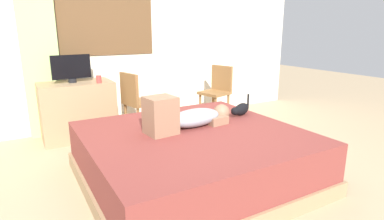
# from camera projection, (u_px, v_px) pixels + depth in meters

# --- Properties ---
(ground_plane) EXTENTS (16.00, 16.00, 0.00)m
(ground_plane) POSITION_uv_depth(u_px,v_px,m) (204.00, 186.00, 2.88)
(ground_plane) COLOR tan
(back_wall_with_window) EXTENTS (6.40, 0.14, 2.90)m
(back_wall_with_window) POSITION_uv_depth(u_px,v_px,m) (118.00, 25.00, 4.50)
(back_wall_with_window) COLOR beige
(back_wall_with_window) RESTS_ON ground
(bed) EXTENTS (1.96, 1.88, 0.48)m
(bed) POSITION_uv_depth(u_px,v_px,m) (193.00, 156.00, 2.95)
(bed) COLOR #997A56
(bed) RESTS_ON ground
(person_lying) EXTENTS (0.94, 0.34, 0.34)m
(person_lying) POSITION_uv_depth(u_px,v_px,m) (187.00, 116.00, 2.98)
(person_lying) COLOR #8C939E
(person_lying) RESTS_ON bed
(cat) EXTENTS (0.34, 0.21, 0.21)m
(cat) POSITION_uv_depth(u_px,v_px,m) (241.00, 109.00, 3.43)
(cat) COLOR black
(cat) RESTS_ON bed
(desk) EXTENTS (0.90, 0.56, 0.74)m
(desk) POSITION_uv_depth(u_px,v_px,m) (78.00, 110.00, 4.09)
(desk) COLOR #997A56
(desk) RESTS_ON ground
(tv_monitor) EXTENTS (0.48, 0.10, 0.35)m
(tv_monitor) POSITION_uv_depth(u_px,v_px,m) (71.00, 68.00, 3.94)
(tv_monitor) COLOR black
(tv_monitor) RESTS_ON desk
(cup) EXTENTS (0.06, 0.06, 0.10)m
(cup) POSITION_uv_depth(u_px,v_px,m) (99.00, 79.00, 3.93)
(cup) COLOR #B23D38
(cup) RESTS_ON desk
(chair_by_desk) EXTENTS (0.45, 0.45, 0.86)m
(chair_by_desk) POSITION_uv_depth(u_px,v_px,m) (136.00, 99.00, 4.09)
(chair_by_desk) COLOR brown
(chair_by_desk) RESTS_ON ground
(chair_spare) EXTENTS (0.47, 0.47, 0.86)m
(chair_spare) POSITION_uv_depth(u_px,v_px,m) (217.00, 89.00, 4.78)
(chair_spare) COLOR brown
(chair_spare) RESTS_ON ground
(curtain_left) EXTENTS (0.44, 0.06, 2.42)m
(curtain_left) POSITION_uv_depth(u_px,v_px,m) (39.00, 45.00, 3.95)
(curtain_left) COLOR #ADCC75
(curtain_left) RESTS_ON ground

